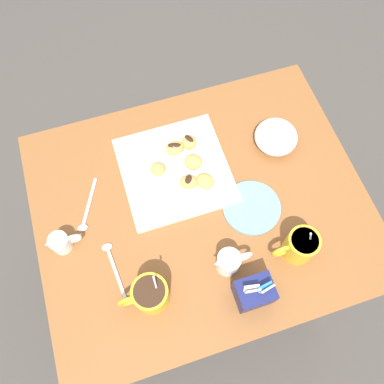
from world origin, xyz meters
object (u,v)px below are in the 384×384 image
object	(u,v)px
ice_cream_bowl	(276,136)
beignet_3	(158,169)
chocolate_sauce_pitcher	(60,241)
coffee_mug_mustard_right	(150,294)
cream_pitcher_white	(229,262)
beignet_5	(188,182)
beignet_2	(205,181)
sugar_caddy	(254,292)
dining_table	(200,222)
pastry_plate_square	(175,171)
beignet_1	(193,162)
coffee_mug_mustard_left	(300,245)
saucer_sky_left	(252,208)
beignet_4	(174,148)
beignet_0	(189,142)

from	to	relation	value
ice_cream_bowl	beignet_3	xyz separation A→B (m)	(0.36, -0.00, -0.01)
chocolate_sauce_pitcher	coffee_mug_mustard_right	bearing A→B (deg)	132.45
cream_pitcher_white	beignet_3	bearing A→B (deg)	-72.14
coffee_mug_mustard_right	beignet_5	distance (m)	0.32
beignet_2	beignet_3	size ratio (longest dim) A/B	1.23
sugar_caddy	chocolate_sauce_pitcher	world-z (taller)	sugar_caddy
dining_table	beignet_2	size ratio (longest dim) A/B	17.24
pastry_plate_square	beignet_1	xyz separation A→B (m)	(-0.05, 0.00, 0.02)
coffee_mug_mustard_left	beignet_3	bearing A→B (deg)	-49.20
saucer_sky_left	beignet_4	distance (m)	0.28
pastry_plate_square	beignet_5	bearing A→B (deg)	110.74
coffee_mug_mustard_left	sugar_caddy	size ratio (longest dim) A/B	1.35
cream_pitcher_white	beignet_4	world-z (taller)	cream_pitcher_white
coffee_mug_mustard_right	saucer_sky_left	size ratio (longest dim) A/B	0.84
dining_table	pastry_plate_square	world-z (taller)	pastry_plate_square
coffee_mug_mustard_left	sugar_caddy	world-z (taller)	coffee_mug_mustard_left
cream_pitcher_white	saucer_sky_left	size ratio (longest dim) A/B	0.66
coffee_mug_mustard_left	beignet_5	distance (m)	0.34
coffee_mug_mustard_right	saucer_sky_left	xyz separation A→B (m)	(-0.33, -0.15, -0.04)
cream_pitcher_white	coffee_mug_mustard_right	bearing A→B (deg)	4.87
beignet_2	beignet_3	distance (m)	0.14
saucer_sky_left	beignet_5	size ratio (longest dim) A/B	3.15
beignet_1	beignet_3	distance (m)	0.10
coffee_mug_mustard_right	ice_cream_bowl	world-z (taller)	coffee_mug_mustard_right
coffee_mug_mustard_right	chocolate_sauce_pitcher	world-z (taller)	coffee_mug_mustard_right
cream_pitcher_white	beignet_4	bearing A→B (deg)	-84.41
beignet_0	beignet_1	world-z (taller)	beignet_0
coffee_mug_mustard_left	cream_pitcher_white	bearing A→B (deg)	-5.61
saucer_sky_left	beignet_4	size ratio (longest dim) A/B	2.96
sugar_caddy	beignet_2	distance (m)	0.33
beignet_1	saucer_sky_left	bearing A→B (deg)	123.98
saucer_sky_left	beignet_3	size ratio (longest dim) A/B	3.69
beignet_2	beignet_0	bearing A→B (deg)	-87.93
coffee_mug_mustard_right	saucer_sky_left	distance (m)	0.36
coffee_mug_mustard_left	beignet_1	world-z (taller)	coffee_mug_mustard_left
coffee_mug_mustard_right	cream_pitcher_white	size ratio (longest dim) A/B	1.28
coffee_mug_mustard_right	beignet_4	xyz separation A→B (m)	(-0.18, -0.38, -0.02)
chocolate_sauce_pitcher	beignet_0	world-z (taller)	chocolate_sauce_pitcher
sugar_caddy	dining_table	bearing A→B (deg)	-80.97
pastry_plate_square	beignet_4	distance (m)	0.06
cream_pitcher_white	beignet_3	distance (m)	0.33
dining_table	ice_cream_bowl	bearing A→B (deg)	-155.54
sugar_caddy	ice_cream_bowl	world-z (taller)	sugar_caddy
beignet_4	beignet_0	bearing A→B (deg)	-175.83
beignet_2	beignet_1	bearing A→B (deg)	-78.89
beignet_2	beignet_3	world-z (taller)	beignet_3
beignet_5	saucer_sky_left	bearing A→B (deg)	142.17
beignet_3	beignet_4	distance (m)	0.08
ice_cream_bowl	beignet_5	distance (m)	0.29
beignet_1	beignet_5	size ratio (longest dim) A/B	1.02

